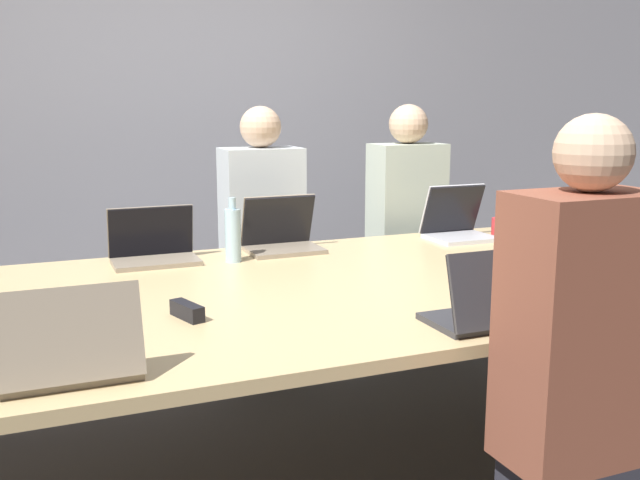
{
  "coord_description": "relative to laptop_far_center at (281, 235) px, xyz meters",
  "views": [
    {
      "loc": [
        -0.92,
        -2.4,
        1.4
      ],
      "look_at": [
        0.11,
        0.1,
        0.88
      ],
      "focal_mm": 40.0,
      "sensor_mm": 36.0,
      "label": 1
    }
  ],
  "objects": [
    {
      "name": "laptop_far_right",
      "position": [
        0.92,
        -0.05,
        0.0
      ],
      "size": [
        0.32,
        0.28,
        0.27
      ],
      "color": "silver",
      "rests_on": "conference_table"
    },
    {
      "name": "person_far_right",
      "position": [
        0.9,
        0.42,
        -0.12
      ],
      "size": [
        0.4,
        0.24,
        1.39
      ],
      "color": "#2D2D38",
      "rests_on": "ground_plane"
    },
    {
      "name": "conference_table",
      "position": [
        -0.15,
        -0.65,
        -0.12
      ],
      "size": [
        3.95,
        1.6,
        0.73
      ],
      "color": "#D6B77F",
      "rests_on": "ground_plane"
    },
    {
      "name": "laptop_far_midleft",
      "position": [
        -0.59,
        -0.02,
        -0.0
      ],
      "size": [
        0.36,
        0.23,
        0.24
      ],
      "color": "gray",
      "rests_on": "conference_table"
    },
    {
      "name": "person_far_center",
      "position": [
        0.03,
        0.38,
        -0.13
      ],
      "size": [
        0.4,
        0.24,
        1.38
      ],
      "color": "#2D2D38",
      "rests_on": "ground_plane"
    },
    {
      "name": "stapler",
      "position": [
        -0.63,
        -0.89,
        -0.05
      ],
      "size": [
        0.09,
        0.16,
        0.05
      ],
      "rotation": [
        0.0,
        0.0,
        0.3
      ],
      "color": "black",
      "rests_on": "conference_table"
    },
    {
      "name": "bottle_far_center",
      "position": [
        -0.27,
        -0.15,
        0.05
      ],
      "size": [
        0.07,
        0.07,
        0.28
      ],
      "color": "#ADD1E0",
      "rests_on": "conference_table"
    },
    {
      "name": "laptop_near_left",
      "position": [
        -1.0,
        -1.29,
        -0.0
      ],
      "size": [
        0.34,
        0.24,
        0.24
      ],
      "rotation": [
        0.0,
        0.0,
        3.14
      ],
      "color": "gray",
      "rests_on": "conference_table"
    },
    {
      "name": "laptop_far_center",
      "position": [
        0.0,
        0.0,
        0.0
      ],
      "size": [
        0.34,
        0.26,
        0.26
      ],
      "color": "gray",
      "rests_on": "conference_table"
    },
    {
      "name": "curtain_wall",
      "position": [
        -0.15,
        1.38,
        0.6
      ],
      "size": [
        12.0,
        0.06,
        2.8
      ],
      "color": "#9999A3",
      "rests_on": "ground_plane"
    },
    {
      "name": "person_near_midright",
      "position": [
        0.25,
        -1.66,
        -0.14
      ],
      "size": [
        0.4,
        0.24,
        1.38
      ],
      "rotation": [
        0.0,
        0.0,
        3.14
      ],
      "color": "#2D2D38",
      "rests_on": "ground_plane"
    },
    {
      "name": "ground_plane",
      "position": [
        -0.15,
        -0.65,
        -0.8
      ],
      "size": [
        24.0,
        24.0,
        0.0
      ],
      "primitive_type": "plane",
      "color": "#4C4742"
    },
    {
      "name": "cup_far_right",
      "position": [
        1.17,
        -0.08,
        -0.03
      ],
      "size": [
        0.09,
        0.09,
        0.09
      ],
      "color": "red",
      "rests_on": "conference_table"
    },
    {
      "name": "laptop_near_midright",
      "position": [
        0.2,
        -1.32,
        -0.0
      ],
      "size": [
        0.33,
        0.24,
        0.25
      ],
      "rotation": [
        0.0,
        0.0,
        3.14
      ],
      "color": "#333338",
      "rests_on": "conference_table"
    }
  ]
}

